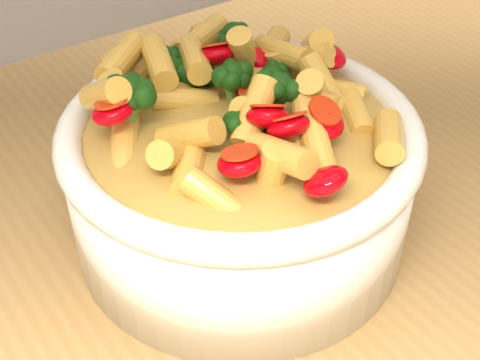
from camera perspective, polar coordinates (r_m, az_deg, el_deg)
table at (r=0.59m, az=12.62°, el=-10.62°), size 1.20×0.80×0.90m
serving_bowl at (r=0.45m, az=0.00°, el=0.12°), size 0.24×0.24×0.10m
pasta_salad at (r=0.42m, az=0.00°, el=6.93°), size 0.19×0.19×0.04m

